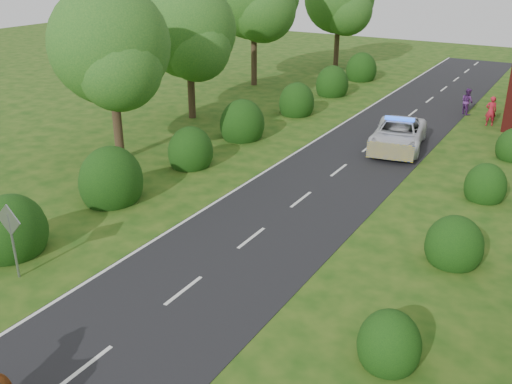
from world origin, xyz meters
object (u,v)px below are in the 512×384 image
Objects in this scene: road_sign at (11,230)px; police_van at (398,134)px; pedestrian_purple at (467,101)px; pedestrian_red at (491,111)px.

police_van is at bearing 71.29° from road_sign.
pedestrian_purple is (7.95, 27.44, -0.83)m from road_sign.
pedestrian_red is at bearing 172.63° from pedestrian_purple.
road_sign is at bearing 45.18° from pedestrian_red.
road_sign reaches higher than pedestrian_purple.
police_van is 3.30× the size of pedestrian_red.
pedestrian_red is (3.37, 6.89, 0.12)m from police_van.
road_sign is at bearing -118.44° from police_van.
pedestrian_purple is at bearing 73.85° from road_sign.
road_sign is 19.70m from police_van.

